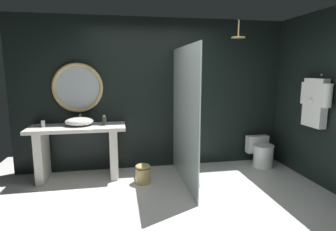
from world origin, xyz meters
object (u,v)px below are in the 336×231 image
Objects in this scene: vessel_sink at (79,121)px; waste_bin at (143,173)px; tumbler_cup at (43,124)px; soap_dispenser at (104,121)px; rain_shower_head at (238,36)px; round_wall_mirror at (78,88)px; hanging_bathrobe at (315,101)px; toilet at (261,152)px.

vessel_sink reaches higher than waste_bin.
vessel_sink is at bearing 0.91° from tumbler_cup.
waste_bin is (0.96, -0.44, -0.77)m from vessel_sink.
waste_bin is at bearing -34.88° from soap_dispenser.
soap_dispenser is at bearing -1.94° from tumbler_cup.
tumbler_cup is 3.34m from rain_shower_head.
vessel_sink is 2.85m from rain_shower_head.
soap_dispenser is at bearing -33.60° from round_wall_mirror.
hanging_bathrobe reaches higher than tumbler_cup.
round_wall_mirror is at bearing 174.95° from toilet.
tumbler_cup is at bearing 164.01° from waste_bin.
vessel_sink is 1.57× the size of rain_shower_head.
vessel_sink is at bearing -83.05° from round_wall_mirror.
round_wall_mirror is 2.71m from rain_shower_head.
rain_shower_head reaches higher than hanging_bathrobe.
toilet is (-0.34, 0.83, -1.03)m from hanging_bathrobe.
rain_shower_head reaches higher than tumbler_cup.
hanging_bathrobe is 2.59× the size of waste_bin.
round_wall_mirror is at bearing 162.55° from hanging_bathrobe.
vessel_sink is 2.77× the size of soap_dispenser.
vessel_sink is 1.45× the size of waste_bin.
round_wall_mirror is at bearing 168.75° from rain_shower_head.
soap_dispenser is 0.57× the size of rain_shower_head.
rain_shower_head is at bearing 6.25° from waste_bin.
hanging_bathrobe is at bearing -31.47° from rain_shower_head.
waste_bin is (-2.19, -0.39, -0.09)m from toilet.
toilet is at bearing -0.81° from vessel_sink.
soap_dispenser reaches higher than toilet.
tumbler_cup is 0.20× the size of toilet.
round_wall_mirror is 1.03× the size of hanging_bathrobe.
hanging_bathrobe reaches higher than waste_bin.
waste_bin is at bearing -173.75° from rain_shower_head.
tumbler_cup is 3.75m from toilet.
vessel_sink is 0.56× the size of hanging_bathrobe.
tumbler_cup is 1.73m from waste_bin.
waste_bin is at bearing -34.35° from round_wall_mirror.
vessel_sink is at bearing 179.19° from toilet.
waste_bin is (-1.55, -0.17, -2.09)m from rain_shower_head.
soap_dispenser reaches higher than waste_bin.
round_wall_mirror is 1.58× the size of toilet.
rain_shower_head is 0.92× the size of waste_bin.
vessel_sink is 0.39m from soap_dispenser.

